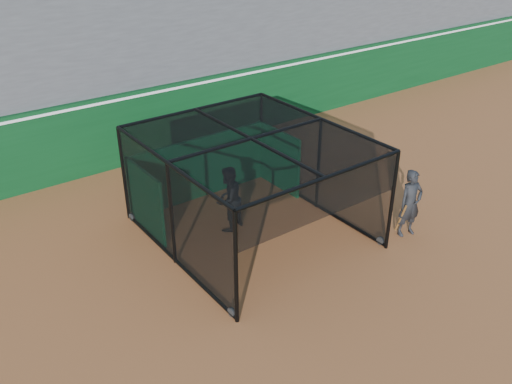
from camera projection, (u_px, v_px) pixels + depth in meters
ground at (273, 290)px, 12.58m from camera, size 120.00×120.00×0.00m
outfield_wall at (116, 129)px, 18.00m from camera, size 50.00×0.50×2.50m
grandstand at (61, 14)px, 19.17m from camera, size 50.00×7.85×8.95m
batting_cage at (251, 187)px, 14.16m from camera, size 4.81×5.50×2.75m
batter at (228, 199)px, 14.53m from camera, size 1.08×0.95×1.84m
on_deck_player at (410, 203)px, 14.28m from camera, size 0.76×0.58×1.88m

